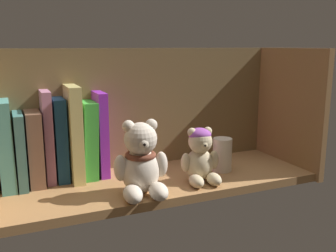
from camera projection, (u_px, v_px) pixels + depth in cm
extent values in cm
cube|color=#9E7042|center=(156.00, 183.00, 92.36)|extent=(76.97, 24.80, 2.00)
cube|color=brown|center=(138.00, 112.00, 100.79)|extent=(79.37, 1.20, 33.12)
cube|color=#9E7042|center=(288.00, 109.00, 104.32)|extent=(1.60, 27.20, 33.12)
cube|color=teal|center=(5.00, 144.00, 85.90)|extent=(3.37, 13.81, 20.12)
cube|color=#3B6661|center=(20.00, 148.00, 87.37)|extent=(2.03, 14.09, 17.14)
cube|color=brown|center=(34.00, 147.00, 88.55)|extent=(3.32, 12.32, 17.22)
cube|color=#AF708E|center=(47.00, 136.00, 89.28)|extent=(2.05, 9.50, 21.69)
cube|color=navy|center=(60.00, 139.00, 90.56)|extent=(2.69, 9.73, 19.82)
cube|color=#CCBE70|center=(73.00, 132.00, 91.46)|extent=(2.75, 14.34, 22.74)
cube|color=green|center=(87.00, 139.00, 93.21)|extent=(3.97, 11.14, 18.83)
cube|color=purple|center=(100.00, 133.00, 94.23)|extent=(2.25, 10.10, 20.80)
ellipsoid|color=beige|center=(141.00, 171.00, 82.79)|extent=(8.48, 7.78, 9.98)
sphere|color=beige|center=(141.00, 139.00, 80.79)|extent=(7.10, 7.10, 7.10)
sphere|color=beige|center=(128.00, 126.00, 80.00)|extent=(2.66, 2.66, 2.66)
sphere|color=beige|center=(151.00, 125.00, 81.36)|extent=(2.66, 2.66, 2.66)
sphere|color=beige|center=(143.00, 144.00, 78.52)|extent=(2.66, 2.66, 2.66)
sphere|color=black|center=(144.00, 144.00, 77.63)|extent=(0.93, 0.93, 0.93)
ellipsoid|color=beige|center=(133.00, 194.00, 78.26)|extent=(4.77, 7.09, 3.55)
ellipsoid|color=beige|center=(158.00, 191.00, 79.76)|extent=(4.77, 7.09, 3.55)
ellipsoid|color=beige|center=(120.00, 168.00, 80.83)|extent=(3.21, 3.21, 5.77)
ellipsoid|color=beige|center=(161.00, 164.00, 83.29)|extent=(3.21, 3.21, 5.77)
torus|color=brown|center=(140.00, 155.00, 82.04)|extent=(6.81, 6.81, 1.28)
ellipsoid|color=beige|center=(199.00, 165.00, 90.38)|extent=(6.75, 6.20, 7.95)
sphere|color=beige|center=(200.00, 141.00, 88.79)|extent=(5.65, 5.65, 5.65)
sphere|color=beige|center=(192.00, 132.00, 88.13)|extent=(2.12, 2.12, 2.12)
sphere|color=beige|center=(208.00, 131.00, 89.28)|extent=(2.12, 2.12, 2.12)
sphere|color=beige|center=(204.00, 145.00, 86.99)|extent=(2.12, 2.12, 2.12)
sphere|color=black|center=(205.00, 145.00, 86.29)|extent=(0.74, 0.74, 0.74)
ellipsoid|color=beige|center=(196.00, 181.00, 86.75)|extent=(3.70, 5.60, 2.83)
ellipsoid|color=beige|center=(214.00, 179.00, 88.04)|extent=(3.70, 5.60, 2.83)
ellipsoid|color=beige|center=(186.00, 163.00, 88.76)|extent=(2.52, 2.52, 4.59)
ellipsoid|color=beige|center=(214.00, 160.00, 90.85)|extent=(2.52, 2.52, 4.59)
ellipsoid|color=purple|center=(200.00, 135.00, 88.84)|extent=(5.37, 5.37, 3.11)
cylinder|color=silver|center=(222.00, 155.00, 97.60)|extent=(4.87, 4.87, 8.60)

